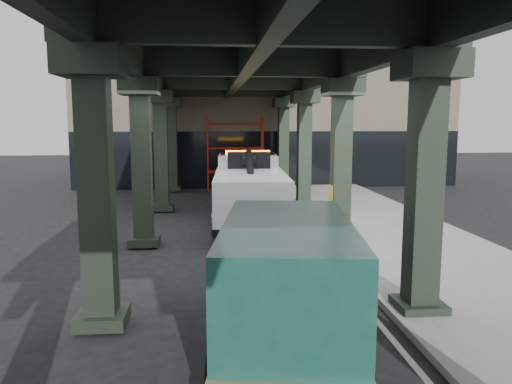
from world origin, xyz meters
TOP-DOWN VIEW (x-y plane):
  - ground at (0.00, 0.00)m, footprint 90.00×90.00m
  - sidewalk at (4.50, 2.00)m, footprint 5.00×40.00m
  - lane_stripe at (1.70, 2.00)m, footprint 0.12×38.00m
  - viaduct at (-0.40, 2.00)m, footprint 7.40×32.00m
  - building at (2.00, 20.00)m, footprint 22.00×10.00m
  - scaffolding at (0.00, 14.64)m, footprint 3.08×0.88m
  - tow_truck at (0.03, 5.23)m, footprint 2.80×8.44m
  - towed_van at (-0.16, -5.07)m, footprint 2.77×5.62m

SIDE VIEW (x-z plane):
  - ground at x=0.00m, z-range 0.00..0.00m
  - lane_stripe at x=1.70m, z-range 0.00..0.01m
  - sidewalk at x=4.50m, z-range 0.00..0.15m
  - towed_van at x=-0.16m, z-range 0.08..2.27m
  - tow_truck at x=0.03m, z-range -0.03..2.70m
  - scaffolding at x=0.00m, z-range 0.11..4.11m
  - building at x=2.00m, z-range 0.00..8.00m
  - viaduct at x=-0.40m, z-range 2.26..8.66m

